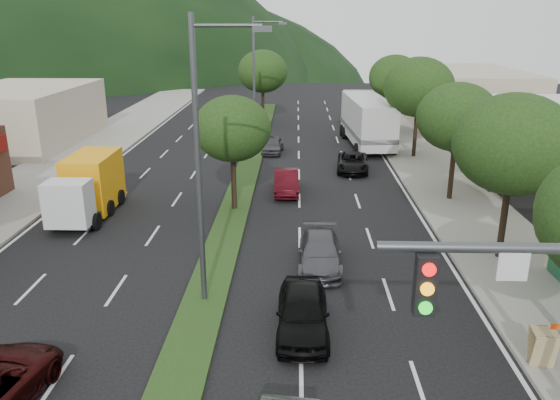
{
  "coord_description": "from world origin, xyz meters",
  "views": [
    {
      "loc": [
        3.29,
        -9.65,
        9.78
      ],
      "look_at": [
        2.61,
        12.84,
        2.31
      ],
      "focal_mm": 35.0,
      "sensor_mm": 36.0,
      "label": 1
    }
  ],
  "objects_px": {
    "car_queue_e": "(273,145)",
    "streetlight_near": "(204,152)",
    "tree_r_c": "(457,117)",
    "car_queue_c": "(286,182)",
    "streetlight_mid": "(257,77)",
    "car_queue_d": "(353,162)",
    "tree_r_d": "(419,87)",
    "box_truck": "(89,188)",
    "tree_r_e": "(395,77)",
    "tree_med_near": "(232,129)",
    "tree_med_far": "(263,71)",
    "motorhome": "(367,121)",
    "car_queue_a": "(303,312)",
    "tree_r_b": "(514,144)",
    "a_frame_sign": "(543,345)",
    "car_queue_b": "(320,252)"
  },
  "relations": [
    {
      "from": "car_queue_e",
      "to": "streetlight_near",
      "type": "bearing_deg",
      "value": -89.17
    },
    {
      "from": "tree_r_e",
      "to": "car_queue_e",
      "type": "relative_size",
      "value": 1.86
    },
    {
      "from": "car_queue_d",
      "to": "motorhome",
      "type": "relative_size",
      "value": 0.43
    },
    {
      "from": "car_queue_b",
      "to": "car_queue_d",
      "type": "height_order",
      "value": "car_queue_b"
    },
    {
      "from": "car_queue_d",
      "to": "car_queue_c",
      "type": "bearing_deg",
      "value": -126.29
    },
    {
      "from": "tree_r_b",
      "to": "streetlight_mid",
      "type": "bearing_deg",
      "value": 119.32
    },
    {
      "from": "tree_r_e",
      "to": "tree_med_far",
      "type": "xyz_separation_m",
      "value": [
        -12.0,
        4.0,
        0.11
      ]
    },
    {
      "from": "tree_r_b",
      "to": "streetlight_mid",
      "type": "distance_m",
      "value": 24.09
    },
    {
      "from": "tree_med_near",
      "to": "tree_r_b",
      "type": "bearing_deg",
      "value": -26.57
    },
    {
      "from": "tree_r_b",
      "to": "tree_r_e",
      "type": "xyz_separation_m",
      "value": [
        0.0,
        28.0,
        -0.14
      ]
    },
    {
      "from": "motorhome",
      "to": "tree_med_far",
      "type": "bearing_deg",
      "value": 128.5
    },
    {
      "from": "streetlight_mid",
      "to": "streetlight_near",
      "type": "bearing_deg",
      "value": -90.0
    },
    {
      "from": "car_queue_a",
      "to": "car_queue_d",
      "type": "xyz_separation_m",
      "value": [
        3.58,
        20.12,
        -0.11
      ]
    },
    {
      "from": "box_truck",
      "to": "tree_r_d",
      "type": "bearing_deg",
      "value": -147.2
    },
    {
      "from": "tree_r_b",
      "to": "car_queue_a",
      "type": "bearing_deg",
      "value": -144.99
    },
    {
      "from": "tree_r_e",
      "to": "car_queue_a",
      "type": "xyz_separation_m",
      "value": [
        -8.45,
        -33.92,
        -4.18
      ]
    },
    {
      "from": "streetlight_near",
      "to": "streetlight_mid",
      "type": "bearing_deg",
      "value": 90.0
    },
    {
      "from": "car_queue_e",
      "to": "box_truck",
      "type": "bearing_deg",
      "value": -118.46
    },
    {
      "from": "tree_r_c",
      "to": "car_queue_c",
      "type": "bearing_deg",
      "value": 172.59
    },
    {
      "from": "car_queue_c",
      "to": "tree_r_e",
      "type": "bearing_deg",
      "value": 62.11
    },
    {
      "from": "car_queue_d",
      "to": "tree_r_d",
      "type": "bearing_deg",
      "value": 42.95
    },
    {
      "from": "car_queue_a",
      "to": "box_truck",
      "type": "height_order",
      "value": "box_truck"
    },
    {
      "from": "tree_r_e",
      "to": "tree_med_near",
      "type": "relative_size",
      "value": 1.11
    },
    {
      "from": "tree_r_d",
      "to": "tree_med_far",
      "type": "relative_size",
      "value": 1.03
    },
    {
      "from": "car_queue_e",
      "to": "tree_med_near",
      "type": "bearing_deg",
      "value": -92.4
    },
    {
      "from": "streetlight_mid",
      "to": "tree_r_b",
      "type": "bearing_deg",
      "value": -60.68
    },
    {
      "from": "tree_r_c",
      "to": "tree_r_b",
      "type": "bearing_deg",
      "value": -90.0
    },
    {
      "from": "tree_med_far",
      "to": "tree_r_d",
      "type": "bearing_deg",
      "value": -49.4
    },
    {
      "from": "streetlight_near",
      "to": "streetlight_mid",
      "type": "xyz_separation_m",
      "value": [
        0.0,
        25.0,
        0.0
      ]
    },
    {
      "from": "car_queue_c",
      "to": "car_queue_e",
      "type": "relative_size",
      "value": 1.12
    },
    {
      "from": "tree_r_c",
      "to": "car_queue_e",
      "type": "bearing_deg",
      "value": 132.75
    },
    {
      "from": "streetlight_mid",
      "to": "tree_r_d",
      "type": "bearing_deg",
      "value": -14.27
    },
    {
      "from": "car_queue_d",
      "to": "tree_med_near",
      "type": "bearing_deg",
      "value": -125.96
    },
    {
      "from": "car_queue_d",
      "to": "a_frame_sign",
      "type": "height_order",
      "value": "a_frame_sign"
    },
    {
      "from": "a_frame_sign",
      "to": "tree_r_c",
      "type": "bearing_deg",
      "value": 90.72
    },
    {
      "from": "car_queue_c",
      "to": "box_truck",
      "type": "relative_size",
      "value": 0.66
    },
    {
      "from": "tree_r_d",
      "to": "streetlight_mid",
      "type": "xyz_separation_m",
      "value": [
        -11.79,
        3.0,
        0.4
      ]
    },
    {
      "from": "tree_r_d",
      "to": "tree_r_e",
      "type": "height_order",
      "value": "tree_r_d"
    },
    {
      "from": "tree_r_e",
      "to": "motorhome",
      "type": "distance_m",
      "value": 7.17
    },
    {
      "from": "tree_r_c",
      "to": "box_truck",
      "type": "height_order",
      "value": "tree_r_c"
    },
    {
      "from": "tree_r_e",
      "to": "car_queue_a",
      "type": "bearing_deg",
      "value": -103.99
    },
    {
      "from": "car_queue_a",
      "to": "tree_r_d",
      "type": "bearing_deg",
      "value": 70.71
    },
    {
      "from": "streetlight_mid",
      "to": "car_queue_b",
      "type": "relative_size",
      "value": 2.31
    },
    {
      "from": "a_frame_sign",
      "to": "car_queue_e",
      "type": "bearing_deg",
      "value": 114.51
    },
    {
      "from": "streetlight_mid",
      "to": "motorhome",
      "type": "bearing_deg",
      "value": 7.44
    },
    {
      "from": "car_queue_c",
      "to": "car_queue_d",
      "type": "distance_m",
      "value": 6.66
    },
    {
      "from": "tree_med_near",
      "to": "streetlight_near",
      "type": "distance_m",
      "value": 10.07
    },
    {
      "from": "tree_r_b",
      "to": "tree_r_e",
      "type": "relative_size",
      "value": 1.03
    },
    {
      "from": "tree_r_c",
      "to": "tree_med_near",
      "type": "relative_size",
      "value": 1.08
    },
    {
      "from": "tree_r_d",
      "to": "box_truck",
      "type": "distance_m",
      "value": 23.61
    }
  ]
}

